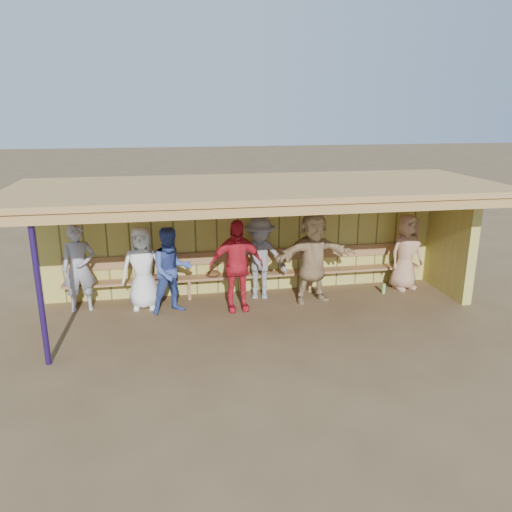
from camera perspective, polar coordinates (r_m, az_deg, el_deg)
The scene contains 11 objects.
ground at distance 9.76m, azimuth 0.37°, elevation -6.50°, with size 90.00×90.00×0.00m, color brown.
player_a at distance 10.20m, azimuth -19.56°, elevation -1.33°, with size 0.62×0.41×1.71m, color #9A98A1.
player_b at distance 9.98m, azimuth -12.83°, elevation -1.33°, with size 0.81×0.53×1.66m, color white.
player_c at distance 9.64m, azimuth -9.62°, elevation -1.67°, with size 0.82×0.64×1.69m, color #394E9C.
player_d at distance 9.62m, azimuth -2.26°, elevation -1.11°, with size 1.06×0.44×1.81m, color red.
player_e at distance 10.24m, azimuth 0.43°, elevation -0.24°, with size 1.12×0.64×1.73m, color gray.
player_f at distance 10.11m, azimuth 6.53°, elevation -0.10°, with size 1.75×0.56×1.88m, color tan.
player_h at distance 11.27m, azimuth 16.78°, elevation 0.43°, with size 0.81×0.53×1.66m, color tan.
dugout_structure at distance 9.96m, azimuth 1.86°, elevation 4.21°, with size 8.80×3.20×2.50m.
bench at distance 10.60m, azimuth -0.75°, elevation -1.56°, with size 7.60×0.34×0.93m.
dugout_equipment at distance 10.41m, azimuth -3.75°, elevation -2.14°, with size 5.87×0.62×0.80m.
Camera 1 is at (-1.69, -8.82, 3.80)m, focal length 35.00 mm.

